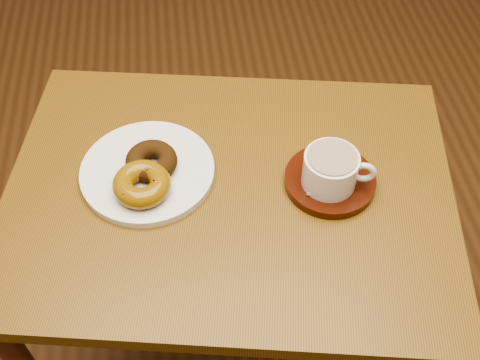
{
  "coord_description": "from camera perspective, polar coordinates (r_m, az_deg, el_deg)",
  "views": [
    {
      "loc": [
        -0.31,
        -0.6,
        1.61
      ],
      "look_at": [
        -0.23,
        0.09,
        0.78
      ],
      "focal_mm": 45.0,
      "sensor_mm": 36.0,
      "label": 1
    }
  ],
  "objects": [
    {
      "name": "donut_caramel",
      "position": [
        1.07,
        -9.3,
        -0.39
      ],
      "size": [
        0.11,
        0.11,
        0.04
      ],
      "rotation": [
        0.0,
        0.0,
        -0.08
      ],
      "color": "#7B570D",
      "rests_on": "donut_plate"
    },
    {
      "name": "saucer",
      "position": [
        1.1,
        8.51,
        -0.05
      ],
      "size": [
        0.17,
        0.17,
        0.02
      ],
      "primitive_type": "cylinder",
      "rotation": [
        0.0,
        0.0,
        0.05
      ],
      "color": "#331007",
      "rests_on": "cafe_table"
    },
    {
      "name": "donut_plate",
      "position": [
        1.12,
        -8.76,
        0.82
      ],
      "size": [
        0.34,
        0.34,
        0.02
      ],
      "primitive_type": "cylinder",
      "rotation": [
        0.0,
        0.0,
        -0.56
      ],
      "color": "silver",
      "rests_on": "cafe_table"
    },
    {
      "name": "cafe_table",
      "position": [
        1.19,
        -0.96,
        -4.45
      ],
      "size": [
        0.91,
        0.75,
        0.76
      ],
      "rotation": [
        0.0,
        0.0,
        -0.18
      ],
      "color": "brown",
      "rests_on": "ground"
    },
    {
      "name": "teaspoon",
      "position": [
        1.11,
        7.1,
        1.55
      ],
      "size": [
        0.04,
        0.1,
        0.01
      ],
      "rotation": [
        0.0,
        0.0,
        -0.36
      ],
      "color": "silver",
      "rests_on": "saucer"
    },
    {
      "name": "donut_cinnamon",
      "position": [
        1.1,
        -8.4,
        1.8
      ],
      "size": [
        0.1,
        0.1,
        0.03
      ],
      "primitive_type": "torus",
      "rotation": [
        0.0,
        0.0,
        -0.01
      ],
      "color": "black",
      "rests_on": "donut_plate"
    },
    {
      "name": "coffee_cup",
      "position": [
        1.07,
        8.66,
        1.0
      ],
      "size": [
        0.13,
        0.1,
        0.07
      ],
      "rotation": [
        0.0,
        0.0,
        -0.26
      ],
      "color": "silver",
      "rests_on": "saucer"
    }
  ]
}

